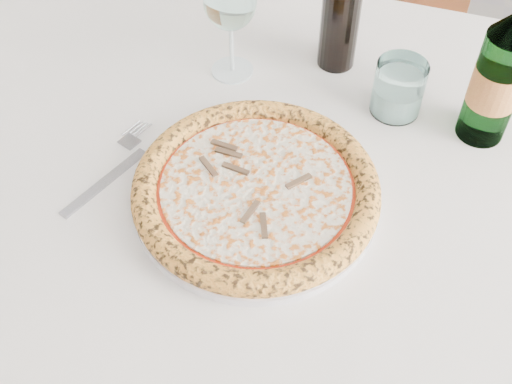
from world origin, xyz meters
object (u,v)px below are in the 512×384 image
at_px(pizza, 256,189).
at_px(wine_glass, 230,3).
at_px(plate, 256,197).
at_px(beer_bottle, 499,76).
at_px(wine_bottle, 342,7).
at_px(dining_table, 275,188).
at_px(tumbler, 398,91).

xyz_separation_m(pizza, wine_glass, (-0.12, 0.26, 0.11)).
xyz_separation_m(plate, beer_bottle, (0.28, 0.23, 0.10)).
relative_size(pizza, wine_bottle, 1.33).
bearing_deg(wine_glass, pizza, -64.78).
relative_size(dining_table, beer_bottle, 5.56).
bearing_deg(tumbler, wine_bottle, 142.46).
bearing_deg(plate, tumbler, 57.95).
bearing_deg(pizza, beer_bottle, 39.07).
distance_m(tumbler, beer_bottle, 0.15).
bearing_deg(tumbler, beer_bottle, -5.56).
distance_m(dining_table, pizza, 0.15).
bearing_deg(beer_bottle, dining_table, -155.25).
xyz_separation_m(pizza, beer_bottle, (0.29, 0.23, 0.08)).
distance_m(pizza, tumbler, 0.29).
bearing_deg(tumbler, plate, -122.05).
bearing_deg(wine_glass, beer_bottle, -3.67).
bearing_deg(wine_bottle, plate, -96.52).
height_order(dining_table, pizza, pizza).
distance_m(wine_glass, wine_bottle, 0.18).
distance_m(wine_glass, beer_bottle, 0.41).
bearing_deg(wine_bottle, wine_glass, -154.76).
height_order(pizza, tumbler, tumbler).
distance_m(pizza, wine_glass, 0.30).
xyz_separation_m(pizza, tumbler, (0.15, 0.24, 0.01)).
distance_m(plate, wine_bottle, 0.35).
xyz_separation_m(dining_table, plate, (0.00, -0.10, 0.09)).
relative_size(plate, tumbler, 3.83).
xyz_separation_m(plate, pizza, (-0.00, -0.00, 0.02)).
bearing_deg(pizza, wine_glass, 115.22).
bearing_deg(plate, pizza, -163.78).
distance_m(dining_table, wine_glass, 0.29).
distance_m(plate, beer_bottle, 0.38).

